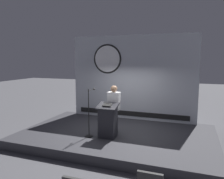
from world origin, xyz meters
TOP-DOWN VIEW (x-y plane):
  - ground_plane at (0.00, 0.00)m, footprint 40.00×40.00m
  - stage_platform at (0.00, 0.00)m, footprint 6.40×4.00m
  - banner_display at (-0.03, 1.85)m, footprint 5.17×0.12m
  - podium at (-0.12, -0.58)m, footprint 0.64×0.49m
  - speaker_person at (-0.08, -0.10)m, footprint 0.40×0.26m
  - microphone_stand at (-0.70, -0.67)m, footprint 0.24×0.57m

SIDE VIEW (x-z plane):
  - ground_plane at x=0.00m, z-range 0.00..0.00m
  - stage_platform at x=0.00m, z-range 0.00..0.30m
  - podium at x=-0.12m, z-range 0.28..1.38m
  - microphone_stand at x=-0.70m, z-range 0.08..1.62m
  - speaker_person at x=-0.08m, z-range 0.32..1.92m
  - banner_display at x=-0.03m, z-range 0.30..3.73m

